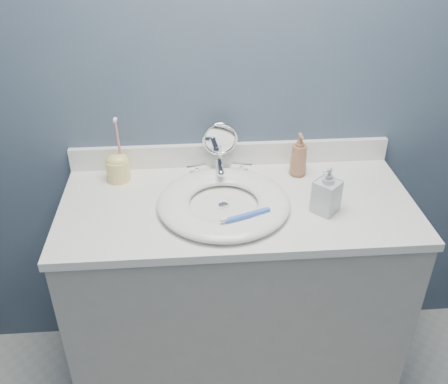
{
  "coord_description": "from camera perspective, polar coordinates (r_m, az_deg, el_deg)",
  "views": [
    {
      "loc": [
        -0.16,
        -0.45,
        1.83
      ],
      "look_at": [
        -0.05,
        0.94,
        0.94
      ],
      "focal_mm": 40.0,
      "sensor_mm": 36.0,
      "label": 1
    }
  ],
  "objects": [
    {
      "name": "drain",
      "position": [
        1.69,
        -0.04,
        -1.6
      ],
      "size": [
        0.04,
        0.04,
        0.01
      ],
      "primitive_type": "cylinder",
      "color": "silver",
      "rests_on": "countertop"
    },
    {
      "name": "countertop",
      "position": [
        1.73,
        1.53,
        -1.5
      ],
      "size": [
        1.22,
        0.57,
        0.03
      ],
      "primitive_type": "cube",
      "color": "white",
      "rests_on": "vanity_cabinet"
    },
    {
      "name": "soap_bottle_amber",
      "position": [
        1.86,
        8.56,
        4.24
      ],
      "size": [
        0.07,
        0.07,
        0.17
      ],
      "primitive_type": "imported",
      "rotation": [
        0.0,
        0.0,
        0.03
      ],
      "color": "#A06848",
      "rests_on": "countertop"
    },
    {
      "name": "vanity_cabinet",
      "position": [
        2.01,
        1.35,
        -11.97
      ],
      "size": [
        1.2,
        0.55,
        0.85
      ],
      "primitive_type": "cube",
      "color": "#A49F96",
      "rests_on": "ground"
    },
    {
      "name": "backsplash",
      "position": [
        1.92,
        0.77,
        4.34
      ],
      "size": [
        1.22,
        0.02,
        0.09
      ],
      "primitive_type": "cube",
      "color": "white",
      "rests_on": "countertop"
    },
    {
      "name": "soap_bottle_clear",
      "position": [
        1.66,
        11.72,
        0.31
      ],
      "size": [
        0.11,
        0.11,
        0.17
      ],
      "primitive_type": "imported",
      "rotation": [
        0.0,
        0.0,
        -0.81
      ],
      "color": "#BCBEC0",
      "rests_on": "countertop"
    },
    {
      "name": "makeup_mirror",
      "position": [
        1.86,
        -0.45,
        5.47
      ],
      "size": [
        0.13,
        0.08,
        0.2
      ],
      "rotation": [
        0.0,
        0.0,
        0.05
      ],
      "color": "silver",
      "rests_on": "countertop"
    },
    {
      "name": "faucet",
      "position": [
        1.85,
        -0.51,
        2.42
      ],
      "size": [
        0.25,
        0.13,
        0.07
      ],
      "color": "silver",
      "rests_on": "countertop"
    },
    {
      "name": "toothbrush_holder",
      "position": [
        1.86,
        -12.05,
        2.91
      ],
      "size": [
        0.09,
        0.09,
        0.25
      ],
      "rotation": [
        0.0,
        0.0,
        -0.08
      ],
      "color": "#F5DB7A",
      "rests_on": "countertop"
    },
    {
      "name": "toothbrush_lying",
      "position": [
        1.58,
        2.52,
        -2.72
      ],
      "size": [
        0.17,
        0.07,
        0.02
      ],
      "rotation": [
        0.0,
        0.0,
        0.36
      ],
      "color": "#3E6EDD",
      "rests_on": "basin"
    },
    {
      "name": "basin",
      "position": [
        1.68,
        -0.04,
        -1.18
      ],
      "size": [
        0.45,
        0.45,
        0.04
      ],
      "primitive_type": null,
      "color": "white",
      "rests_on": "countertop"
    },
    {
      "name": "back_wall",
      "position": [
        1.82,
        0.8,
        12.18
      ],
      "size": [
        2.2,
        0.02,
        2.4
      ],
      "primitive_type": "cube",
      "color": "#455167",
      "rests_on": "ground"
    }
  ]
}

